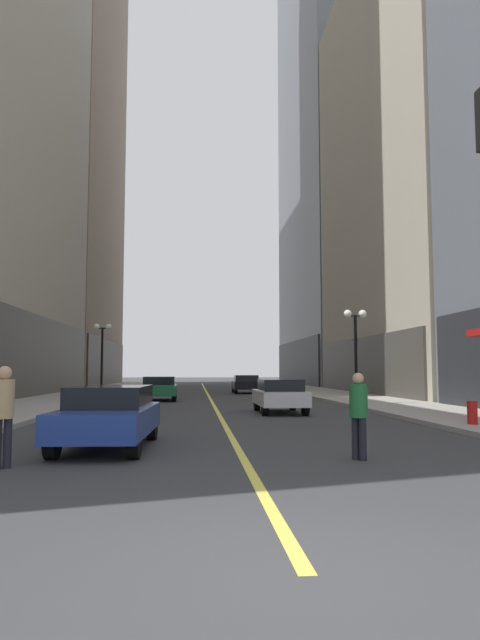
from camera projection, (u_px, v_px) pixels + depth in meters
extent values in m
plane|color=#38383A|center=(208.00, 395.00, 39.45)|extent=(200.00, 200.00, 0.00)
cube|color=#9E9991|center=(85.00, 394.00, 38.82)|extent=(4.50, 78.00, 0.15)
cube|color=#9E9991|center=(328.00, 393.00, 40.10)|extent=(4.50, 78.00, 0.15)
cube|color=#E5D64C|center=(208.00, 395.00, 39.45)|extent=(0.16, 70.00, 0.01)
cube|color=#403C35|center=(48.00, 358.00, 38.35)|extent=(0.50, 22.80, 5.00)
cube|color=gray|center=(50.00, 147.00, 65.26)|extent=(13.63, 26.00, 53.50)
cube|color=#332A23|center=(106.00, 363.00, 63.68)|extent=(0.50, 24.70, 5.00)
cube|color=#B7AD99|center=(452.00, 168.00, 41.71)|extent=(13.85, 24.00, 32.30)
cube|color=#403C35|center=(362.00, 366.00, 39.95)|extent=(0.50, 22.80, 3.88)
cube|color=slate|center=(344.00, 97.00, 68.49)|extent=(11.94, 26.00, 67.65)
cube|color=#212327|center=(297.00, 363.00, 65.32)|extent=(0.50, 24.70, 5.00)
cube|color=navy|center=(109.00, 420.00, 12.41)|extent=(1.92, 4.41, 0.55)
cube|color=black|center=(111.00, 398.00, 12.67)|extent=(1.64, 2.49, 0.50)
cylinder|color=black|center=(134.00, 442.00, 10.90)|extent=(0.24, 0.65, 0.64)
cylinder|color=black|center=(52.00, 442.00, 10.84)|extent=(0.24, 0.65, 0.64)
cylinder|color=black|center=(152.00, 426.00, 13.93)|extent=(0.24, 0.65, 0.64)
cylinder|color=black|center=(88.00, 427.00, 13.87)|extent=(0.24, 0.65, 0.64)
cube|color=silver|center=(280.00, 398.00, 22.79)|extent=(1.76, 4.15, 0.55)
cube|color=black|center=(280.00, 386.00, 22.62)|extent=(1.54, 2.33, 0.50)
cylinder|color=black|center=(257.00, 403.00, 24.15)|extent=(0.22, 0.64, 0.64)
cylinder|color=black|center=(292.00, 403.00, 24.26)|extent=(0.22, 0.64, 0.64)
cylinder|color=black|center=(265.00, 407.00, 21.27)|extent=(0.22, 0.64, 0.64)
cylinder|color=black|center=(305.00, 407.00, 21.38)|extent=(0.22, 0.64, 0.64)
cube|color=#196038|center=(159.00, 390.00, 32.20)|extent=(1.99, 4.35, 0.55)
cube|color=black|center=(159.00, 381.00, 32.45)|extent=(1.72, 2.45, 0.50)
cylinder|color=black|center=(174.00, 396.00, 30.75)|extent=(0.23, 0.64, 0.64)
cylinder|color=black|center=(142.00, 396.00, 30.59)|extent=(0.23, 0.64, 0.64)
cylinder|color=black|center=(175.00, 394.00, 33.75)|extent=(0.23, 0.64, 0.64)
cylinder|color=black|center=(146.00, 394.00, 33.59)|extent=(0.23, 0.64, 0.64)
cube|color=black|center=(246.00, 385.00, 42.51)|extent=(1.89, 4.13, 0.55)
cube|color=black|center=(246.00, 379.00, 42.35)|extent=(1.66, 2.32, 0.50)
cylinder|color=black|center=(233.00, 388.00, 43.87)|extent=(0.22, 0.64, 0.64)
cylinder|color=black|center=(255.00, 388.00, 43.98)|extent=(0.22, 0.64, 0.64)
cylinder|color=black|center=(236.00, 389.00, 41.00)|extent=(0.22, 0.64, 0.64)
cylinder|color=black|center=(259.00, 389.00, 41.12)|extent=(0.22, 0.64, 0.64)
cylinder|color=black|center=(7.00, 443.00, 9.90)|extent=(0.14, 0.14, 0.84)
cylinder|color=tan|center=(4.00, 399.00, 9.93)|extent=(0.45, 0.45, 0.67)
sphere|color=tan|center=(5.00, 373.00, 9.97)|extent=(0.23, 0.23, 0.23)
cylinder|color=black|center=(356.00, 438.00, 10.86)|extent=(0.14, 0.14, 0.78)
cylinder|color=black|center=(363.00, 439.00, 10.74)|extent=(0.14, 0.14, 0.78)
cylinder|color=#1E6633|center=(358.00, 401.00, 10.86)|extent=(0.48, 0.48, 0.62)
sphere|color=tan|center=(358.00, 378.00, 10.90)|extent=(0.21, 0.21, 0.21)
cylinder|color=black|center=(102.00, 363.00, 34.25)|extent=(0.14, 0.14, 4.20)
cylinder|color=black|center=(103.00, 328.00, 34.43)|extent=(0.80, 0.06, 0.06)
sphere|color=white|center=(97.00, 327.00, 34.41)|extent=(0.36, 0.36, 0.36)
sphere|color=white|center=(109.00, 327.00, 34.46)|extent=(0.36, 0.36, 0.36)
cylinder|color=black|center=(356.00, 361.00, 26.41)|extent=(0.14, 0.14, 4.20)
cylinder|color=black|center=(355.00, 316.00, 26.59)|extent=(0.80, 0.06, 0.06)
sphere|color=white|center=(348.00, 314.00, 26.57)|extent=(0.36, 0.36, 0.36)
sphere|color=white|center=(363.00, 314.00, 26.63)|extent=(0.36, 0.36, 0.36)
cylinder|color=red|center=(472.00, 415.00, 16.36)|extent=(0.28, 0.28, 0.80)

